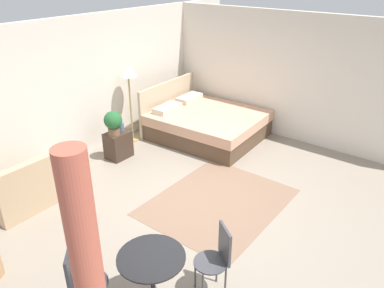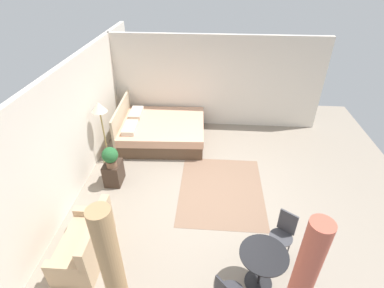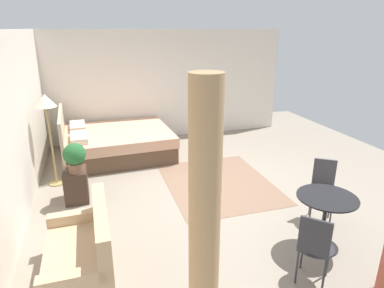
% 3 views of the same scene
% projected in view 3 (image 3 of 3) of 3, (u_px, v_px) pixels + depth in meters
% --- Properties ---
extents(ground_plane, '(9.39, 9.03, 0.02)m').
position_uv_depth(ground_plane, '(210.00, 187.00, 6.00)').
color(ground_plane, gray).
extents(wall_back, '(9.39, 0.12, 2.68)m').
position_uv_depth(wall_back, '(12.00, 129.00, 4.74)').
color(wall_back, silver).
rests_on(wall_back, ground).
extents(wall_right, '(0.12, 6.03, 2.68)m').
position_uv_depth(wall_right, '(168.00, 85.00, 8.45)').
color(wall_right, silver).
rests_on(wall_right, ground).
extents(area_rug, '(2.31, 1.86, 0.01)m').
position_uv_depth(area_rug, '(218.00, 183.00, 6.14)').
color(area_rug, '#7F604C').
rests_on(area_rug, ground).
extents(bed, '(2.07, 2.36, 1.09)m').
position_uv_depth(bed, '(115.00, 142.00, 7.38)').
color(bed, brown).
rests_on(bed, ground).
extents(couch, '(1.29, 0.71, 0.86)m').
position_uv_depth(couch, '(83.00, 256.00, 3.72)').
color(couch, tan).
rests_on(couch, ground).
extents(nightstand, '(0.47, 0.37, 0.53)m').
position_uv_depth(nightstand, '(76.00, 185.00, 5.47)').
color(nightstand, '#38281E').
rests_on(nightstand, ground).
extents(potted_plant, '(0.35, 0.35, 0.48)m').
position_uv_depth(potted_plant, '(75.00, 156.00, 5.21)').
color(potted_plant, brown).
rests_on(potted_plant, nightstand).
extents(vase, '(0.12, 0.12, 0.17)m').
position_uv_depth(vase, '(74.00, 163.00, 5.46)').
color(vase, slate).
rests_on(vase, nightstand).
extents(floor_lamp, '(0.36, 0.36, 1.66)m').
position_uv_depth(floor_lamp, '(46.00, 108.00, 5.67)').
color(floor_lamp, '#99844C').
rests_on(floor_lamp, ground).
extents(balcony_table, '(0.74, 0.74, 0.74)m').
position_uv_depth(balcony_table, '(325.00, 212.00, 4.18)').
color(balcony_table, black).
rests_on(balcony_table, ground).
extents(cafe_chair_near_window, '(0.54, 0.54, 0.91)m').
position_uv_depth(cafe_chair_near_window, '(323.00, 184.00, 4.85)').
color(cafe_chair_near_window, '#3F3F44').
rests_on(cafe_chair_near_window, ground).
extents(cafe_chair_near_couch, '(0.57, 0.57, 0.87)m').
position_uv_depth(cafe_chair_near_couch, '(315.00, 244.00, 3.55)').
color(cafe_chair_near_couch, '#2D2D33').
rests_on(cafe_chair_near_couch, ground).
extents(curtain_right, '(0.25, 0.25, 2.42)m').
position_uv_depth(curtain_right, '(204.00, 228.00, 2.63)').
color(curtain_right, tan).
rests_on(curtain_right, ground).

